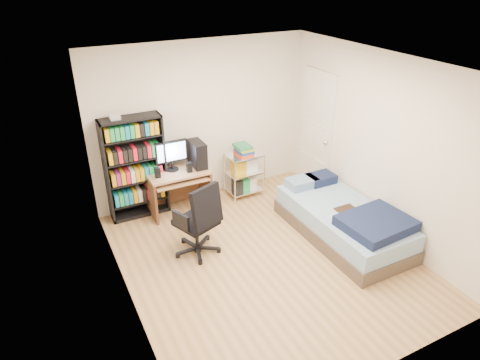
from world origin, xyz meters
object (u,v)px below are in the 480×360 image
computer_desk (183,173)px  media_shelf (135,167)px  bed (344,221)px  office_chair (199,232)px

computer_desk → media_shelf: bearing=166.4°
media_shelf → bed: size_ratio=0.80×
media_shelf → computer_desk: (0.66, -0.16, -0.18)m
office_chair → bed: office_chair is taller
computer_desk → bed: (1.71, -1.74, -0.36)m
office_chair → computer_desk: bearing=58.2°
office_chair → bed: 2.02m
media_shelf → computer_desk: size_ratio=1.42×
office_chair → bed: bearing=-37.2°
office_chair → bed: size_ratio=0.52×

